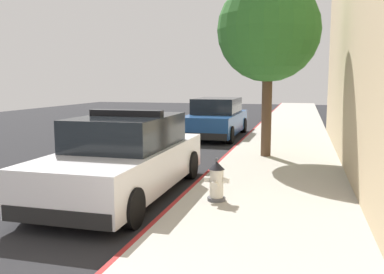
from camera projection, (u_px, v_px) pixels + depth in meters
name	position (u px, v px, depth m)	size (l,w,h in m)	color
ground_plane	(86.00, 156.00, 13.01)	(30.21, 60.00, 0.20)	#232326
sidewalk_pavement	(281.00, 160.00, 11.44)	(3.04, 60.00, 0.15)	#ADA89E
curb_painted_edge	(226.00, 158.00, 11.84)	(0.08, 60.00, 0.15)	maroon
police_cruiser	(126.00, 158.00, 8.14)	(1.94, 4.84, 1.68)	white
parked_car_silver_ahead	(217.00, 119.00, 16.77)	(1.94, 4.84, 1.56)	navy
fire_hydrant	(216.00, 181.00, 7.27)	(0.44, 0.40, 0.76)	#4C4C51
street_tree	(268.00, 31.00, 11.27)	(2.80, 2.80, 4.86)	brown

